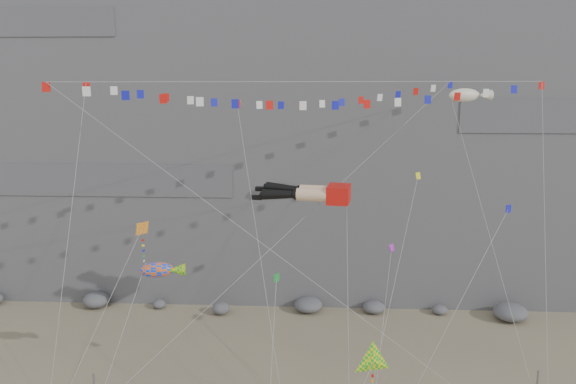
# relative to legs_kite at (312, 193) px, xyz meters

# --- Properties ---
(cliff) EXTENTS (80.00, 28.00, 50.00)m
(cliff) POSITION_rel_legs_kite_xyz_m (-0.27, 25.12, 11.76)
(cliff) COLOR slate
(cliff) RESTS_ON ground
(talus_boulders) EXTENTS (60.00, 3.00, 1.20)m
(talus_boulders) POSITION_rel_legs_kite_xyz_m (-0.27, 10.12, -12.64)
(talus_boulders) COLOR #5C5C61
(talus_boulders) RESTS_ON ground
(legs_kite) EXTENTS (7.09, 16.48, 19.69)m
(legs_kite) POSITION_rel_legs_kite_xyz_m (0.00, 0.00, 0.00)
(legs_kite) COLOR red
(legs_kite) RESTS_ON ground
(flag_banner_upper) EXTENTS (26.27, 20.58, 28.70)m
(flag_banner_upper) POSITION_rel_legs_kite_xyz_m (-1.57, 2.95, 7.64)
(flag_banner_upper) COLOR red
(flag_banner_upper) RESTS_ON ground
(flag_banner_lower) EXTENTS (30.74, 11.50, 25.67)m
(flag_banner_lower) POSITION_rel_legs_kite_xyz_m (0.48, -2.87, 7.68)
(flag_banner_lower) COLOR red
(flag_banner_lower) RESTS_ON ground
(harlequin_kite) EXTENTS (5.26, 8.32, 13.96)m
(harlequin_kite) POSITION_rel_legs_kite_xyz_m (-11.45, -2.46, -2.09)
(harlequin_kite) COLOR red
(harlequin_kite) RESTS_ON ground
(fish_windsock) EXTENTS (4.77, 7.73, 11.58)m
(fish_windsock) POSITION_rel_legs_kite_xyz_m (-9.97, -4.45, -4.28)
(fish_windsock) COLOR #F05B0C
(fish_windsock) RESTS_ON ground
(delta_kite) EXTENTS (4.61, 5.84, 8.23)m
(delta_kite) POSITION_rel_legs_kite_xyz_m (3.61, -9.31, -7.78)
(delta_kite) COLOR yellow
(delta_kite) RESTS_ON ground
(blimp_windsock) EXTENTS (4.94, 13.53, 23.65)m
(blimp_windsock) POSITION_rel_legs_kite_xyz_m (10.91, 2.83, 6.67)
(blimp_windsock) COLOR beige
(blimp_windsock) RESTS_ON ground
(small_kite_a) EXTENTS (5.26, 14.34, 24.15)m
(small_kite_a) POSITION_rel_legs_kite_xyz_m (-5.26, 1.25, 5.69)
(small_kite_a) COLOR orange
(small_kite_a) RESTS_ON ground
(small_kite_b) EXTENTS (3.41, 13.56, 16.16)m
(small_kite_b) POSITION_rel_legs_kite_xyz_m (5.65, -0.40, -4.04)
(small_kite_b) COLOR #B521C4
(small_kite_b) RESTS_ON ground
(small_kite_c) EXTENTS (1.13, 9.31, 12.51)m
(small_kite_c) POSITION_rel_legs_kite_xyz_m (-2.08, -5.95, -4.30)
(small_kite_c) COLOR #169430
(small_kite_c) RESTS_ON ground
(small_kite_d) EXTENTS (6.16, 15.23, 21.16)m
(small_kite_d) POSITION_rel_legs_kite_xyz_m (7.45, 0.82, 0.78)
(small_kite_d) COLOR yellow
(small_kite_d) RESTS_ON ground
(small_kite_e) EXTENTS (9.52, 8.31, 17.65)m
(small_kite_e) POSITION_rel_legs_kite_xyz_m (12.04, -4.36, -0.27)
(small_kite_e) COLOR #1417B5
(small_kite_e) RESTS_ON ground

